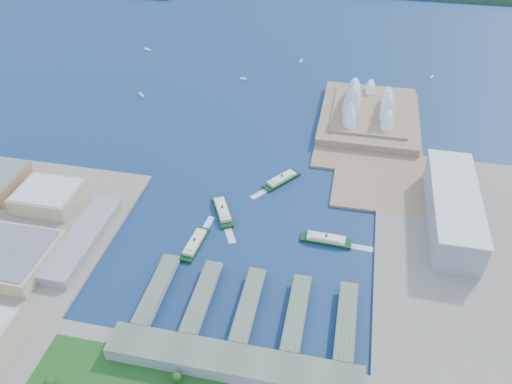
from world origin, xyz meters
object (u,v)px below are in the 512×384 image
(ferry_d, at_px, (326,238))
(opera_house, at_px, (371,100))
(ferry_c, at_px, (195,242))
(ferry_a, at_px, (222,209))
(toaster_building, at_px, (453,208))
(ferry_b, at_px, (282,178))

(ferry_d, bearing_deg, opera_house, -5.17)
(ferry_c, relative_size, ferry_d, 0.98)
(ferry_a, relative_size, ferry_d, 1.03)
(toaster_building, bearing_deg, ferry_d, -155.74)
(toaster_building, relative_size, ferry_c, 3.10)
(ferry_a, bearing_deg, toaster_building, -18.86)
(opera_house, height_order, ferry_a, opera_house)
(ferry_b, distance_m, ferry_d, 108.94)
(opera_house, distance_m, ferry_d, 259.20)
(ferry_b, height_order, ferry_c, ferry_b)
(opera_house, bearing_deg, toaster_building, -65.77)
(ferry_d, bearing_deg, ferry_b, 35.97)
(opera_house, distance_m, ferry_b, 191.73)
(ferry_a, relative_size, ferry_b, 1.04)
(ferry_b, height_order, ferry_d, ferry_d)
(opera_house, relative_size, toaster_building, 1.16)
(ferry_a, height_order, ferry_d, ferry_a)
(toaster_building, bearing_deg, ferry_c, -160.63)
(toaster_building, xyz_separation_m, ferry_c, (-250.89, -88.18, -15.77))
(ferry_d, bearing_deg, ferry_a, 81.42)
(ferry_c, height_order, ferry_d, ferry_d)
(opera_house, xyz_separation_m, ferry_c, (-160.89, -288.18, -27.27))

